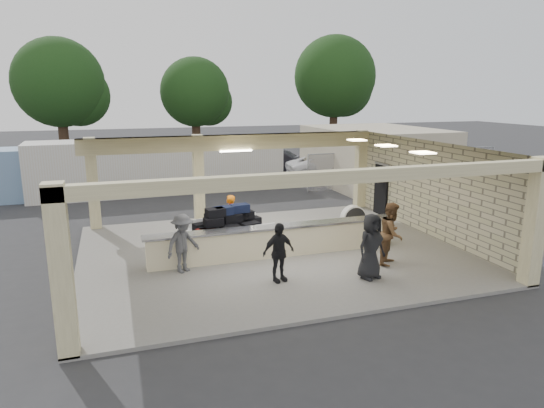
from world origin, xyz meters
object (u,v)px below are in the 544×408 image
object	(u,v)px
baggage_counter	(276,241)
container_white	(161,166)
passenger_a	(392,233)
baggage_handler	(230,219)
drum_fan	(353,218)
passenger_d	(371,246)
luggage_cart	(228,226)
car_white_b	(390,165)
car_dark	(280,161)
passenger_c	(183,243)
car_white_a	(330,167)
passenger_b	(279,252)

from	to	relation	value
baggage_counter	container_white	world-z (taller)	container_white
passenger_a	baggage_handler	bearing A→B (deg)	93.07
drum_fan	passenger_a	bearing A→B (deg)	-97.65
drum_fan	passenger_d	size ratio (longest dim) A/B	0.56
luggage_cart	drum_fan	bearing A→B (deg)	-1.16
passenger_a	car_white_b	distance (m)	17.39
drum_fan	car_dark	xyz separation A→B (m)	(2.20, 14.54, 0.11)
luggage_cart	car_white_b	world-z (taller)	luggage_cart
baggage_handler	car_white_b	distance (m)	17.25
luggage_cart	container_white	xyz separation A→B (m)	(-1.05, 11.00, 0.47)
drum_fan	baggage_handler	xyz separation A→B (m)	(-4.57, 0.36, 0.27)
passenger_c	car_white_a	xyz separation A→B (m)	(10.79, 13.29, -0.22)
luggage_cart	car_white_b	size ratio (longest dim) A/B	0.67
passenger_c	car_white_b	size ratio (longest dim) A/B	0.42
container_white	passenger_d	bearing A→B (deg)	-75.92
car_dark	baggage_counter	bearing A→B (deg)	-166.98
passenger_a	car_white_a	distance (m)	15.33
drum_fan	passenger_d	world-z (taller)	passenger_d
luggage_cart	passenger_b	distance (m)	3.13
passenger_c	passenger_a	bearing A→B (deg)	-42.97
drum_fan	car_white_b	size ratio (longest dim) A/B	0.25
drum_fan	container_white	size ratio (longest dim) A/B	0.08
passenger_b	car_dark	world-z (taller)	passenger_b
passenger_b	car_white_a	world-z (taller)	passenger_b
passenger_b	passenger_c	distance (m)	2.83
baggage_counter	car_white_a	distance (m)	14.99
passenger_a	drum_fan	bearing A→B (deg)	37.02
luggage_cart	car_white_b	distance (m)	18.05
baggage_counter	passenger_a	bearing A→B (deg)	-30.17
baggage_handler	passenger_a	distance (m)	5.52
drum_fan	passenger_d	bearing A→B (deg)	-110.99
luggage_cart	baggage_handler	distance (m)	0.95
passenger_d	car_white_b	distance (m)	18.72
car_dark	passenger_c	bearing A→B (deg)	-175.08
car_white_a	car_dark	bearing A→B (deg)	38.84
passenger_d	car_dark	distance (m)	19.12
drum_fan	car_dark	distance (m)	14.70
car_white_b	drum_fan	bearing A→B (deg)	164.28
baggage_counter	container_white	size ratio (longest dim) A/B	0.63
passenger_a	container_white	distance (m)	14.83
baggage_counter	luggage_cart	world-z (taller)	luggage_cart
drum_fan	car_white_a	bearing A→B (deg)	69.79
baggage_handler	car_white_a	world-z (taller)	baggage_handler
luggage_cart	passenger_b	xyz separation A→B (m)	(0.69, -3.05, -0.00)
luggage_cart	car_dark	world-z (taller)	luggage_cart
passenger_d	drum_fan	bearing A→B (deg)	51.93
baggage_handler	baggage_counter	bearing A→B (deg)	61.74
luggage_cart	passenger_d	bearing A→B (deg)	-56.38
car_white_b	car_dark	distance (m)	7.14
passenger_a	car_white_b	world-z (taller)	passenger_a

